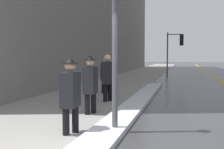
{
  "coord_description": "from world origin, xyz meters",
  "views": [
    {
      "loc": [
        1.72,
        -4.3,
        1.61
      ],
      "look_at": [
        -0.4,
        4.0,
        1.05
      ],
      "focal_mm": 45.0,
      "sensor_mm": 36.0,
      "label": 1
    }
  ],
  "objects_px": {
    "lamp_post": "(115,11)",
    "pedestrian_trailing": "(105,74)",
    "pedestrian_in_fedora": "(70,92)",
    "pedestrian_with_shoulder_bag": "(90,82)",
    "pedestrian_in_glasses": "(108,76)",
    "traffic_light_near": "(176,45)"
  },
  "relations": [
    {
      "from": "traffic_light_near",
      "to": "pedestrian_in_fedora",
      "type": "relative_size",
      "value": 2.2
    },
    {
      "from": "pedestrian_in_fedora",
      "to": "traffic_light_near",
      "type": "bearing_deg",
      "value": 172.4
    },
    {
      "from": "pedestrian_in_fedora",
      "to": "pedestrian_with_shoulder_bag",
      "type": "height_order",
      "value": "pedestrian_with_shoulder_bag"
    },
    {
      "from": "traffic_light_near",
      "to": "pedestrian_trailing",
      "type": "bearing_deg",
      "value": -106.42
    },
    {
      "from": "pedestrian_in_fedora",
      "to": "pedestrian_with_shoulder_bag",
      "type": "bearing_deg",
      "value": -175.16
    },
    {
      "from": "pedestrian_with_shoulder_bag",
      "to": "lamp_post",
      "type": "bearing_deg",
      "value": 31.22
    },
    {
      "from": "pedestrian_trailing",
      "to": "pedestrian_in_glasses",
      "type": "bearing_deg",
      "value": 15.65
    },
    {
      "from": "pedestrian_with_shoulder_bag",
      "to": "pedestrian_in_glasses",
      "type": "bearing_deg",
      "value": -179.45
    },
    {
      "from": "traffic_light_near",
      "to": "pedestrian_in_fedora",
      "type": "distance_m",
      "value": 18.02
    },
    {
      "from": "lamp_post",
      "to": "pedestrian_trailing",
      "type": "height_order",
      "value": "lamp_post"
    },
    {
      "from": "traffic_light_near",
      "to": "pedestrian_in_glasses",
      "type": "height_order",
      "value": "traffic_light_near"
    },
    {
      "from": "lamp_post",
      "to": "pedestrian_in_glasses",
      "type": "height_order",
      "value": "lamp_post"
    },
    {
      "from": "lamp_post",
      "to": "pedestrian_in_glasses",
      "type": "bearing_deg",
      "value": 107.39
    },
    {
      "from": "pedestrian_in_fedora",
      "to": "pedestrian_in_glasses",
      "type": "relative_size",
      "value": 0.96
    },
    {
      "from": "traffic_light_near",
      "to": "pedestrian_in_glasses",
      "type": "bearing_deg",
      "value": -101.55
    },
    {
      "from": "traffic_light_near",
      "to": "pedestrian_trailing",
      "type": "relative_size",
      "value": 2.3
    },
    {
      "from": "pedestrian_in_fedora",
      "to": "pedestrian_trailing",
      "type": "distance_m",
      "value": 6.47
    },
    {
      "from": "pedestrian_in_glasses",
      "to": "pedestrian_in_fedora",
      "type": "bearing_deg",
      "value": 2.61
    },
    {
      "from": "traffic_light_near",
      "to": "pedestrian_trailing",
      "type": "height_order",
      "value": "traffic_light_near"
    },
    {
      "from": "pedestrian_with_shoulder_bag",
      "to": "pedestrian_trailing",
      "type": "xyz_separation_m",
      "value": [
        -0.81,
        4.35,
        -0.04
      ]
    },
    {
      "from": "lamp_post",
      "to": "pedestrian_trailing",
      "type": "relative_size",
      "value": 2.71
    },
    {
      "from": "lamp_post",
      "to": "pedestrian_with_shoulder_bag",
      "type": "distance_m",
      "value": 2.58
    }
  ]
}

